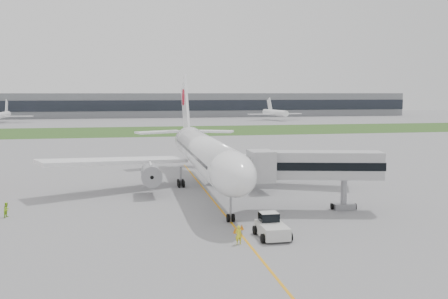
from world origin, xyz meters
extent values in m
plane|color=gray|center=(0.00, 0.00, 0.00)|extent=(600.00, 600.00, 0.00)
cube|color=#335720|center=(0.00, 120.00, 0.01)|extent=(600.00, 50.00, 0.02)
cube|color=slate|center=(0.00, 230.00, 7.00)|extent=(320.00, 22.00, 14.00)
cube|color=black|center=(0.00, 219.00, 7.00)|extent=(320.00, 0.60, 6.00)
cylinder|color=white|center=(0.00, 4.00, 5.60)|extent=(5.00, 38.00, 5.00)
ellipsoid|color=white|center=(0.00, -15.50, 5.60)|extent=(5.00, 11.00, 5.00)
cube|color=black|center=(0.00, -16.50, 6.50)|extent=(3.20, 1.54, 1.14)
cone|color=white|center=(0.00, 26.00, 6.40)|extent=(5.00, 10.53, 6.16)
cube|color=white|center=(-13.00, 6.00, 4.40)|extent=(22.13, 13.52, 1.70)
cube|color=white|center=(13.00, 6.00, 4.40)|extent=(22.13, 13.52, 1.70)
cylinder|color=#A4A5AA|center=(-8.00, 1.50, 3.00)|extent=(2.70, 5.20, 2.70)
cylinder|color=#A4A5AA|center=(8.00, 1.50, 3.00)|extent=(2.70, 5.20, 2.70)
cube|color=white|center=(0.00, 27.50, 11.50)|extent=(0.45, 10.90, 12.76)
cylinder|color=red|center=(0.00, 28.50, 13.50)|extent=(0.60, 3.20, 3.20)
cube|color=white|center=(-5.00, 28.50, 6.80)|extent=(9.54, 6.34, 0.35)
cube|color=white|center=(5.00, 28.50, 6.80)|extent=(9.54, 6.34, 0.35)
cylinder|color=gray|center=(0.00, -15.00, 1.55)|extent=(0.24, 0.24, 3.10)
cylinder|color=black|center=(-3.20, 7.00, 0.55)|extent=(1.40, 1.10, 1.10)
cylinder|color=black|center=(3.20, 7.00, 0.55)|extent=(1.40, 1.10, 1.10)
cube|color=silver|center=(2.79, -21.83, 0.80)|extent=(2.53, 4.53, 1.20)
cube|color=silver|center=(2.79, -20.63, 1.81)|extent=(1.81, 1.61, 1.00)
cube|color=black|center=(2.79, -20.63, 1.86)|extent=(1.86, 1.66, 0.85)
cylinder|color=black|center=(1.43, -20.34, 0.45)|extent=(0.36, 0.90, 0.90)
cylinder|color=black|center=(4.14, -20.32, 0.45)|extent=(0.36, 0.90, 0.90)
cylinder|color=black|center=(1.45, -23.34, 0.45)|extent=(0.36, 0.90, 0.90)
cylinder|color=black|center=(4.16, -23.33, 0.45)|extent=(0.36, 0.90, 0.90)
cube|color=#B0B0B2|center=(11.67, -11.64, 5.66)|extent=(15.57, 6.59, 3.26)
cube|color=black|center=(11.67, -11.64, 5.66)|extent=(15.81, 6.75, 0.98)
cube|color=#B0B0B2|center=(4.54, -11.11, 5.66)|extent=(2.83, 3.70, 3.70)
cylinder|color=gray|center=(14.98, -11.84, 2.07)|extent=(0.76, 0.76, 4.13)
cube|color=gray|center=(14.98, -11.84, 0.38)|extent=(2.89, 2.07, 0.76)
cylinder|color=black|center=(13.60, -11.52, 0.38)|extent=(0.49, 0.82, 0.76)
cylinder|color=black|center=(16.35, -12.15, 0.38)|extent=(0.49, 0.82, 0.76)
cone|color=orange|center=(-0.50, -19.54, 0.28)|extent=(0.41, 0.41, 0.56)
cone|color=orange|center=(0.50, -18.41, 0.30)|extent=(0.43, 0.43, 0.59)
imported|color=yellow|center=(-0.97, -23.27, 0.92)|extent=(0.73, 0.54, 1.84)
imported|color=#9FDF25|center=(-25.12, -7.89, 0.87)|extent=(0.92, 1.03, 1.75)
camera|label=1|loc=(-11.27, -68.44, 14.43)|focal=40.00mm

